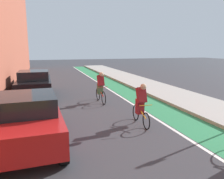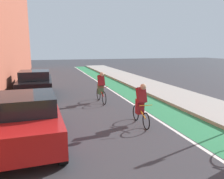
{
  "view_description": "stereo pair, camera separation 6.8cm",
  "coord_description": "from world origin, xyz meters",
  "px_view_note": "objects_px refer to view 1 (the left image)",
  "views": [
    {
      "loc": [
        -2.15,
        3.77,
        2.84
      ],
      "look_at": [
        0.28,
        11.64,
        1.28
      ],
      "focal_mm": 35.44,
      "sensor_mm": 36.0,
      "label": 1
    },
    {
      "loc": [
        -2.08,
        3.75,
        2.84
      ],
      "look_at": [
        0.28,
        11.64,
        1.28
      ],
      "focal_mm": 35.44,
      "sensor_mm": 36.0,
      "label": 2
    }
  ],
  "objects_px": {
    "parked_sedan_red": "(26,118)",
    "parked_sedan_black": "(34,83)",
    "cyclist_far": "(101,87)",
    "cyclist_trailing": "(141,104)"
  },
  "relations": [
    {
      "from": "parked_sedan_red",
      "to": "parked_sedan_black",
      "type": "bearing_deg",
      "value": 90.02
    },
    {
      "from": "parked_sedan_red",
      "to": "parked_sedan_black",
      "type": "relative_size",
      "value": 1.04
    },
    {
      "from": "parked_sedan_red",
      "to": "cyclist_far",
      "type": "relative_size",
      "value": 2.54
    },
    {
      "from": "parked_sedan_red",
      "to": "parked_sedan_black",
      "type": "xyz_separation_m",
      "value": [
        -0.0,
        7.0,
        -0.0
      ]
    },
    {
      "from": "cyclist_far",
      "to": "parked_sedan_red",
      "type": "bearing_deg",
      "value": -128.03
    },
    {
      "from": "parked_sedan_black",
      "to": "cyclist_trailing",
      "type": "distance_m",
      "value": 7.59
    },
    {
      "from": "parked_sedan_black",
      "to": "cyclist_trailing",
      "type": "height_order",
      "value": "cyclist_trailing"
    },
    {
      "from": "parked_sedan_red",
      "to": "cyclist_trailing",
      "type": "xyz_separation_m",
      "value": [
        3.96,
        0.53,
        0.02
      ]
    },
    {
      "from": "parked_sedan_black",
      "to": "cyclist_trailing",
      "type": "bearing_deg",
      "value": -58.58
    },
    {
      "from": "parked_sedan_black",
      "to": "parked_sedan_red",
      "type": "bearing_deg",
      "value": -89.98
    }
  ]
}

